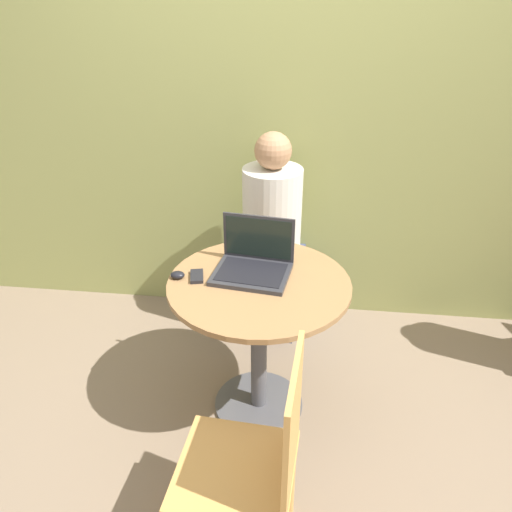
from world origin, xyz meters
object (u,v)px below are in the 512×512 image
object	(u,v)px
chair_empty	(255,466)
person_seated	(274,251)
cell_phone	(197,276)
laptop	(254,263)

from	to	relation	value
chair_empty	person_seated	size ratio (longest dim) A/B	0.74
cell_phone	chair_empty	distance (m)	0.86
laptop	cell_phone	distance (m)	0.26
chair_empty	cell_phone	bearing A→B (deg)	115.41
cell_phone	chair_empty	world-z (taller)	chair_empty
laptop	person_seated	world-z (taller)	person_seated
cell_phone	chair_empty	bearing A→B (deg)	-64.59
laptop	person_seated	size ratio (longest dim) A/B	0.30
person_seated	cell_phone	bearing A→B (deg)	-112.77
cell_phone	laptop	bearing A→B (deg)	18.41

